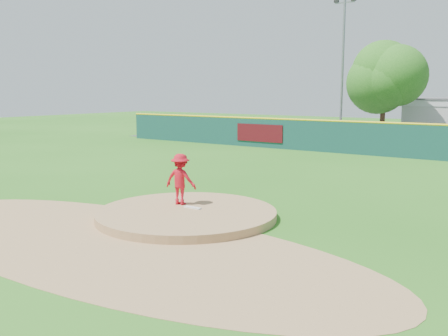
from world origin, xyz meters
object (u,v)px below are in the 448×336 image
Objects in this scene: playground_slide at (253,131)px; light_pole_left at (343,63)px; deciduous_tree at (384,81)px; van at (361,134)px; pitcher at (181,179)px.

light_pole_left is at bearing 43.19° from playground_slide.
van is at bearing -159.24° from deciduous_tree.
light_pole_left is at bearing -89.36° from pitcher.
deciduous_tree is at bearing -54.27° from van.
pitcher is at bearing -158.55° from van.
pitcher is 0.65× the size of playground_slide.
van is (-2.72, 23.95, -0.39)m from pitcher.
van is 6.48m from light_pole_left.
light_pole_left is at bearing 153.43° from deciduous_tree.
playground_slide reaches higher than van.
playground_slide is 10.45m from deciduous_tree.
light_pole_left reaches higher than pitcher.
deciduous_tree is (1.38, 0.52, 3.87)m from van.
pitcher is 0.34× the size of van.
van is at bearing -43.98° from light_pole_left.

